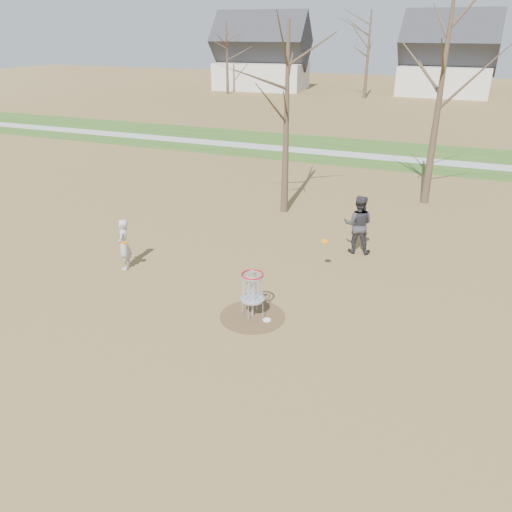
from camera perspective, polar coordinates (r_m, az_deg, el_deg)
The scene contains 11 objects.
ground at distance 13.73m, azimuth -0.40°, elevation -6.93°, with size 160.00×160.00×0.00m, color brown.
green_band at distance 32.93m, azimuth 13.83°, elevation 11.32°, with size 160.00×8.00×0.01m, color #2D5119.
footpath at distance 31.96m, azimuth 13.55°, elevation 10.98°, with size 160.00×1.50×0.01m, color #9E9E99.
dirt_circle at distance 13.73m, azimuth -0.40°, elevation -6.91°, with size 1.80×1.80×0.01m, color #47331E.
player_standing at distance 16.60m, azimuth -14.86°, elevation 1.28°, with size 0.61×0.40×1.68m, color #B5B5B5.
player_throwing at distance 17.55m, azimuth 11.59°, elevation 3.56°, with size 1.00×0.78×2.06m, color #302F34.
disc_grounded at distance 13.54m, azimuth 1.24°, elevation -7.32°, with size 0.22×0.22×0.02m, color white.
discs_in_play at distance 15.56m, azimuth -3.15°, elevation 1.63°, with size 6.08×2.44×0.15m.
disc_golf_basket at distance 13.27m, azimuth -0.41°, elevation -3.57°, with size 0.64×0.64×1.35m.
bare_trees at distance 46.73m, azimuth 19.94°, elevation 21.02°, with size 52.62×44.98×9.00m.
houses_row at distance 63.49m, azimuth 23.09°, elevation 19.49°, with size 56.51×10.01×7.26m.
Camera 1 is at (4.44, -10.83, 7.18)m, focal length 35.00 mm.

